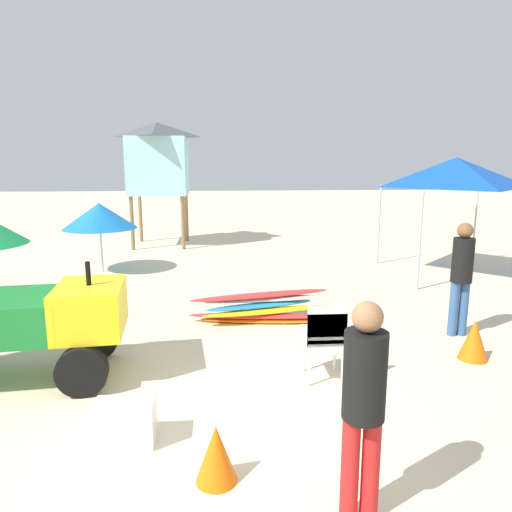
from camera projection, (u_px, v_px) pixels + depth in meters
ground at (213, 430)px, 4.87m from camera, size 80.00×80.00×0.00m
utility_cart at (23, 320)px, 5.85m from camera, size 2.66×1.52×1.50m
stacked_plastic_chairs at (325, 336)px, 5.84m from camera, size 0.48×0.48×1.02m
surfboard_pile at (262, 307)px, 8.16m from camera, size 2.52×0.91×0.48m
lifeguard_near_left at (462, 271)px, 7.34m from camera, size 0.32×0.32×1.80m
lifeguard_near_right at (364, 397)px, 3.50m from camera, size 0.32×0.32×1.74m
popup_canopy at (456, 172)px, 11.13m from camera, size 2.71×2.71×2.81m
lifeguard_tower at (158, 158)px, 15.05m from camera, size 1.98×1.98×3.91m
beach_umbrella_mid at (99, 216)px, 11.57m from camera, size 1.79×1.79×1.72m
traffic_cone_near at (474, 340)px, 6.57m from camera, size 0.40×0.40×0.57m
traffic_cone_far at (216, 454)px, 4.06m from camera, size 0.36×0.36×0.52m
cooler_box at (125, 423)px, 4.61m from camera, size 0.57×0.32×0.43m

